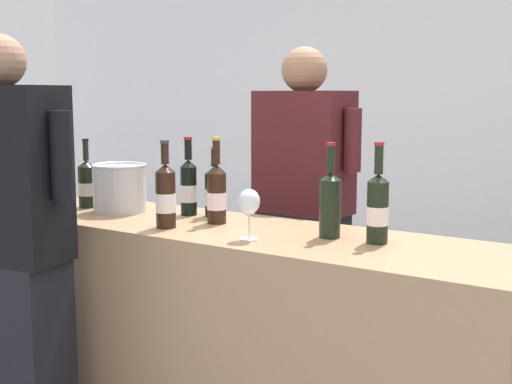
# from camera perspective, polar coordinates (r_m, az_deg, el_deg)

# --- Properties ---
(wall_back) EXTENTS (8.00, 0.10, 2.80)m
(wall_back) POSITION_cam_1_polar(r_m,az_deg,el_deg) (4.99, 15.82, 6.58)
(wall_back) COLOR white
(wall_back) RESTS_ON ground_plane
(counter) EXTENTS (2.26, 0.60, 0.99)m
(counter) POSITION_cam_1_polar(r_m,az_deg,el_deg) (2.83, -1.87, -12.91)
(counter) COLOR #9E7A56
(counter) RESTS_ON ground_plane
(wine_bottle_0) EXTENTS (0.08, 0.08, 0.33)m
(wine_bottle_0) POSITION_cam_1_polar(r_m,az_deg,el_deg) (3.16, -16.54, 0.60)
(wine_bottle_0) COLOR black
(wine_bottle_0) RESTS_ON counter
(wine_bottle_1) EXTENTS (0.07, 0.07, 0.34)m
(wine_bottle_1) POSITION_cam_1_polar(r_m,az_deg,el_deg) (2.96, -5.64, 0.47)
(wine_bottle_1) COLOR black
(wine_bottle_1) RESTS_ON counter
(wine_bottle_2) EXTENTS (0.08, 0.08, 0.36)m
(wine_bottle_2) POSITION_cam_1_polar(r_m,az_deg,el_deg) (2.43, 10.10, -1.27)
(wine_bottle_2) COLOR black
(wine_bottle_2) RESTS_ON counter
(wine_bottle_3) EXTENTS (0.08, 0.08, 0.32)m
(wine_bottle_3) POSITION_cam_1_polar(r_m,az_deg,el_deg) (3.24, -13.91, 0.67)
(wine_bottle_3) COLOR black
(wine_bottle_3) RESTS_ON counter
(wine_bottle_4) EXTENTS (0.08, 0.08, 0.35)m
(wine_bottle_4) POSITION_cam_1_polar(r_m,az_deg,el_deg) (2.76, -3.30, -0.10)
(wine_bottle_4) COLOR black
(wine_bottle_4) RESTS_ON counter
(wine_bottle_5) EXTENTS (0.08, 0.08, 0.30)m
(wine_bottle_5) POSITION_cam_1_polar(r_m,az_deg,el_deg) (2.93, -3.47, 0.03)
(wine_bottle_5) COLOR black
(wine_bottle_5) RESTS_ON counter
(wine_bottle_6) EXTENTS (0.08, 0.08, 0.34)m
(wine_bottle_6) POSITION_cam_1_polar(r_m,az_deg,el_deg) (2.69, -7.54, -0.31)
(wine_bottle_6) COLOR black
(wine_bottle_6) RESTS_ON counter
(wine_bottle_7) EXTENTS (0.08, 0.08, 0.35)m
(wine_bottle_7) POSITION_cam_1_polar(r_m,az_deg,el_deg) (2.50, 6.18, -0.88)
(wine_bottle_7) COLOR black
(wine_bottle_7) RESTS_ON counter
(wine_glass) EXTENTS (0.08, 0.08, 0.18)m
(wine_glass) POSITION_cam_1_polar(r_m,az_deg,el_deg) (2.45, -0.57, -0.96)
(wine_glass) COLOR silver
(wine_glass) RESTS_ON counter
(ice_bucket) EXTENTS (0.24, 0.24, 0.21)m
(ice_bucket) POSITION_cam_1_polar(r_m,az_deg,el_deg) (3.09, -11.30, 0.37)
(ice_bucket) COLOR silver
(ice_bucket) RESTS_ON counter
(person_server) EXTENTS (0.61, 0.27, 1.73)m
(person_server) POSITION_cam_1_polar(r_m,az_deg,el_deg) (3.34, 3.92, -3.38)
(person_server) COLOR black
(person_server) RESTS_ON ground_plane
(person_guest) EXTENTS (0.60, 0.31, 1.73)m
(person_guest) POSITION_cam_1_polar(r_m,az_deg,el_deg) (2.76, -19.78, -6.41)
(person_guest) COLOR black
(person_guest) RESTS_ON ground_plane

